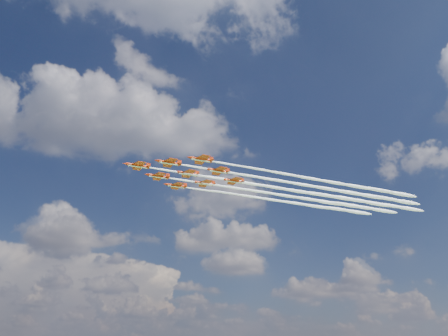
{
  "coord_description": "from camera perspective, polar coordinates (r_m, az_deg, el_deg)",
  "views": [
    {
      "loc": [
        -2.29,
        -149.36,
        17.89
      ],
      "look_at": [
        19.08,
        -1.3,
        81.04
      ],
      "focal_mm": 35.0,
      "sensor_mm": 36.0,
      "label": 1
    }
  ],
  "objects": [
    {
      "name": "jet_lead",
      "position": [
        172.97,
        5.75,
        -2.39
      ],
      "size": [
        106.67,
        32.67,
        2.41
      ],
      "rotation": [
        0.0,
        0.0,
        0.27
      ],
      "color": "#B7290A"
    },
    {
      "name": "jet_row2_port",
      "position": [
        171.99,
        9.56,
        -2.05
      ],
      "size": [
        106.67,
        32.67,
        2.41
      ],
      "rotation": [
        0.0,
        0.0,
        0.27
      ],
      "color": "#B7290A"
    },
    {
      "name": "jet_row2_starb",
      "position": [
        183.0,
        7.24,
        -3.48
      ],
      "size": [
        106.67,
        32.67,
        2.41
      ],
      "rotation": [
        0.0,
        0.0,
        0.27
      ],
      "color": "#B7290A"
    },
    {
      "name": "jet_row3_port",
      "position": [
        171.78,
        13.4,
        -1.71
      ],
      "size": [
        106.67,
        32.67,
        2.41
      ],
      "rotation": [
        0.0,
        0.0,
        0.27
      ],
      "color": "#B7290A"
    },
    {
      "name": "jet_row3_centre",
      "position": [
        182.28,
        10.85,
        -3.17
      ],
      "size": [
        106.67,
        32.67,
        2.41
      ],
      "rotation": [
        0.0,
        0.0,
        0.27
      ],
      "color": "#B7290A"
    },
    {
      "name": "jet_row3_starb",
      "position": [
        193.2,
        8.58,
        -4.46
      ],
      "size": [
        106.67,
        32.67,
        2.41
      ],
      "rotation": [
        0.0,
        0.0,
        0.27
      ],
      "color": "#B7290A"
    },
    {
      "name": "jet_row4_port",
      "position": [
        182.28,
        14.47,
        -2.84
      ],
      "size": [
        106.67,
        32.67,
        2.41
      ],
      "rotation": [
        0.0,
        0.0,
        0.27
      ],
      "color": "#B7290A"
    },
    {
      "name": "jet_row4_starb",
      "position": [
        192.71,
        12.0,
        -4.16
      ],
      "size": [
        106.67,
        32.67,
        2.41
      ],
      "rotation": [
        0.0,
        0.0,
        0.27
      ],
      "color": "#B7290A"
    },
    {
      "name": "jet_tail",
      "position": [
        192.9,
        15.43,
        -3.85
      ],
      "size": [
        106.67,
        32.67,
        2.41
      ],
      "rotation": [
        0.0,
        0.0,
        0.27
      ],
      "color": "#B7290A"
    }
  ]
}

